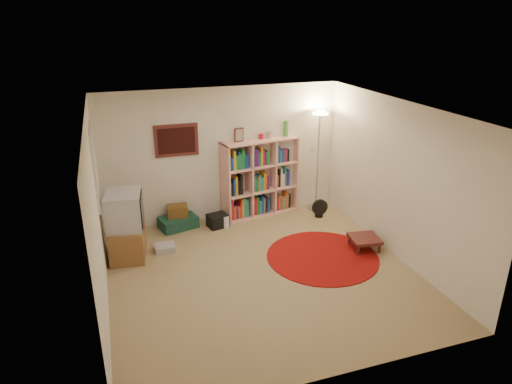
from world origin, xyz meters
TOP-DOWN VIEW (x-y plane):
  - room at (-0.05, 0.05)m, footprint 4.54×4.54m
  - bookshelf at (0.68, 2.17)m, footprint 1.56×0.69m
  - floor_lamp at (1.85, 2.03)m, footprint 0.40×0.40m
  - floor_fan at (1.74, 1.63)m, footprint 0.32×0.17m
  - tv_stand at (-1.88, 1.19)m, footprint 0.63×0.82m
  - dvd_box at (-1.31, 1.19)m, footprint 0.33×0.28m
  - suitcase at (-0.94, 2.01)m, footprint 0.75×0.58m
  - wicker_basket at (-0.94, 2.05)m, footprint 0.39×0.29m
  - duffel_bag at (-0.25, 1.83)m, footprint 0.40×0.35m
  - paper_towel at (-0.11, 1.72)m, footprint 0.12×0.12m
  - red_rug at (1.10, 0.17)m, footprint 1.81×1.81m
  - side_table at (1.89, 0.21)m, footprint 0.53×0.53m

SIDE VIEW (x-z plane):
  - red_rug at x=1.10m, z-range 0.00..0.02m
  - dvd_box at x=-1.31m, z-range 0.00..0.11m
  - suitcase at x=-0.94m, z-range 0.00..0.21m
  - paper_towel at x=-0.11m, z-range 0.00..0.23m
  - duffel_bag at x=-0.25m, z-range 0.00..0.24m
  - side_table at x=1.89m, z-range 0.07..0.29m
  - floor_fan at x=1.74m, z-range 0.00..0.36m
  - wicker_basket at x=-0.94m, z-range 0.21..0.42m
  - tv_stand at x=-1.88m, z-range -0.02..1.09m
  - bookshelf at x=0.68m, z-range -0.17..1.64m
  - room at x=-0.05m, z-range -0.01..2.53m
  - floor_lamp at x=1.85m, z-range 0.67..2.68m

